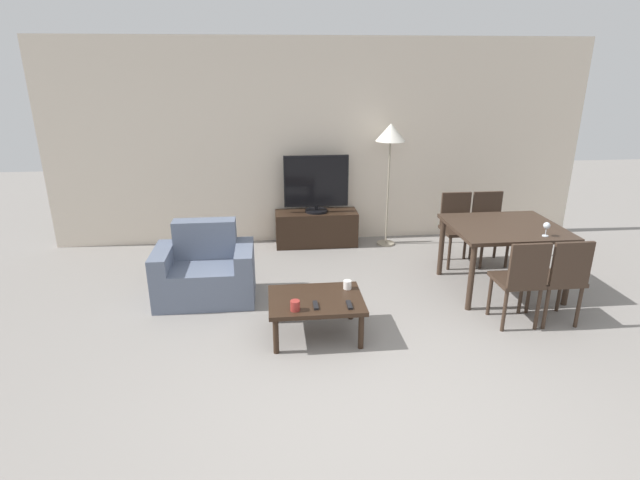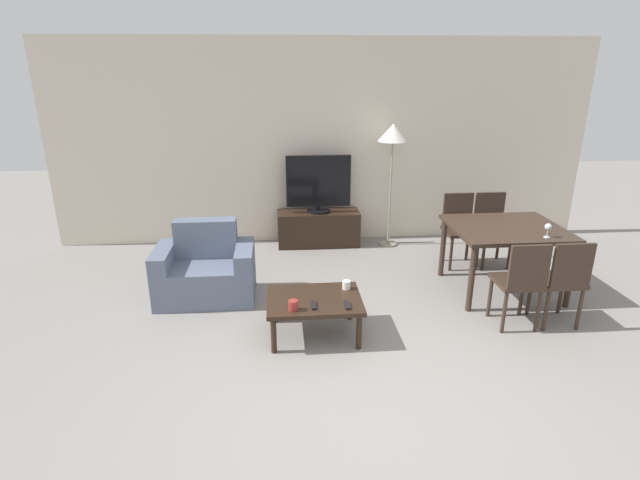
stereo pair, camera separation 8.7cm
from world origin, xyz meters
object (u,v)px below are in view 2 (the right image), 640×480
Objects in this scene: cup_white_near at (346,285)px; remote_primary at (347,305)px; cup_colored_far at (293,305)px; dining_chair_near_right at (563,278)px; coffee_table at (314,303)px; tv at (318,184)px; floor_lamp at (393,139)px; dining_chair_near at (521,280)px; dining_table at (506,234)px; wine_glass_left at (548,228)px; remote_secondary at (314,305)px; dining_chair_far at (491,224)px; dining_chair_far_left at (459,225)px; armchair at (206,272)px; tv_stand at (318,228)px.

remote_primary is at bearing -96.12° from cup_white_near.
dining_chair_near_right is at bearing 4.26° from cup_colored_far.
tv is at bearing 84.34° from coffee_table.
dining_chair_near is at bearing -73.10° from floor_lamp.
wine_glass_left is (0.24, -0.37, 0.19)m from dining_table.
dining_chair_far is at bearing 37.00° from remote_secondary.
remote_secondary is (-2.13, -0.94, -0.27)m from dining_table.
wine_glass_left is at bearing -69.48° from dining_chair_far_left.
dining_chair_near is 5.98× the size of wine_glass_left.
dining_chair_far reaches higher than cup_white_near.
dining_chair_near_right is 1.67m from dining_chair_far_left.
armchair is at bearing -166.72° from dining_chair_far_left.
dining_chair_near_right is at bearing -64.55° from floor_lamp.
dining_chair_near_right is at bearing -95.04° from wine_glass_left.
tv_stand is 12.09× the size of cup_colored_far.
dining_chair_near_right is (0.00, -1.63, 0.00)m from dining_chair_far.
remote_secondary is 1.83× the size of cup_white_near.
tv is at bearing -90.00° from tv_stand.
coffee_table is at bearing 83.97° from remote_secondary.
remote_primary is at bearing -38.19° from armchair.
dining_chair_far is 1.63m from dining_chair_near_right.
tv is 2.97m from dining_chair_near.
cup_colored_far is (-0.48, -0.03, 0.04)m from remote_primary.
dining_chair_near_right is 5.82× the size of remote_secondary.
cup_colored_far is 0.63× the size of wine_glass_left.
armchair is 6.78× the size of remote_secondary.
dining_table reaches higher than cup_colored_far.
cup_white_near is (0.04, 0.35, 0.03)m from remote_primary.
dining_chair_near_right is at bearing -49.62° from tv_stand.
remote_primary is (-1.63, -1.78, -0.11)m from dining_chair_far_left.
remote_secondary is at bearing -44.48° from armchair.
dining_chair_near reaches higher than armchair.
remote_primary is (-2.04, -0.15, -0.11)m from dining_chair_near_right.
dining_table is 0.48m from wine_glass_left.
wine_glass_left is at bearing 84.96° from dining_chair_near_right.
armchair is 6.78× the size of remote_primary.
wine_glass_left is at bearing 10.01° from coffee_table.
dining_chair_far_left is (0.00, 1.63, 0.00)m from dining_chair_near.
tv reaches higher than cup_white_near.
armchair is at bearing 164.87° from dining_chair_near_right.
dining_chair_far_left is at bearing 110.52° from wine_glass_left.
wine_glass_left is (1.16, -1.91, -0.61)m from floor_lamp.
remote_primary is (1.36, -1.07, 0.09)m from armchair.
armchair is 12.44× the size of cup_white_near.
floor_lamp reaches higher than dining_chair_near.
dining_chair_near_right is (0.20, -0.81, -0.16)m from dining_table.
dining_chair_near_right is (3.40, -0.92, 0.20)m from armchair.
remote_secondary is 0.19m from cup_colored_far.
floor_lamp is at bearing 63.96° from remote_secondary.
armchair is at bearing 172.09° from wine_glass_left.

